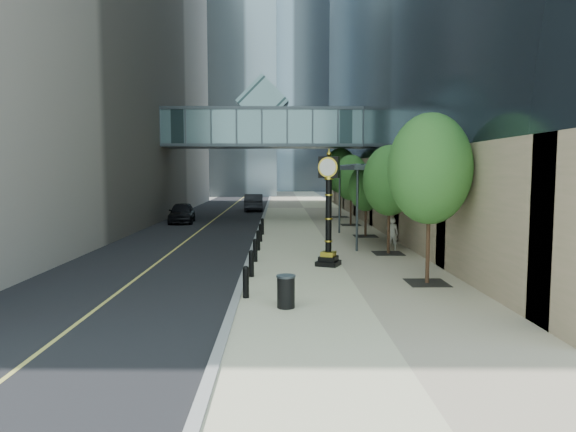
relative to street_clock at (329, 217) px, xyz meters
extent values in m
plane|color=gray|center=(-0.41, -6.43, -2.13)|extent=(320.00, 320.00, 0.00)
cube|color=black|center=(-7.41, 33.57, -2.12)|extent=(8.00, 180.00, 0.02)
cube|color=beige|center=(0.59, 33.57, -2.10)|extent=(8.00, 180.00, 0.06)
cube|color=gray|center=(-3.41, 33.57, -2.09)|extent=(0.25, 180.00, 0.07)
cube|color=#92A8B8|center=(-6.41, 113.57, 30.37)|extent=(22.00, 22.00, 65.00)
cube|color=#466C71|center=(-3.41, 21.57, 5.37)|extent=(17.00, 4.00, 3.00)
cube|color=#383F44|center=(-3.41, 21.57, 3.92)|extent=(17.00, 4.20, 0.25)
cube|color=#383F44|center=(-3.41, 21.57, 6.82)|extent=(17.00, 4.20, 0.25)
cube|color=#466C71|center=(-3.41, 21.57, 7.47)|extent=(4.24, 3.00, 4.24)
cube|color=#383F44|center=(3.09, 7.57, 2.07)|extent=(3.00, 8.00, 0.25)
cube|color=#466C71|center=(3.09, 7.57, 2.22)|extent=(2.80, 7.80, 0.06)
cylinder|color=#383F44|center=(1.79, 3.87, -0.03)|extent=(0.12, 0.12, 4.20)
cylinder|color=#383F44|center=(1.79, 11.27, -0.03)|extent=(0.12, 0.12, 4.20)
cylinder|color=black|center=(-3.11, -5.43, -1.62)|extent=(0.20, 0.20, 0.90)
cylinder|color=black|center=(-3.11, -2.23, -1.62)|extent=(0.20, 0.20, 0.90)
cylinder|color=black|center=(-3.11, 0.97, -1.62)|extent=(0.20, 0.20, 0.90)
cylinder|color=black|center=(-3.11, 4.17, -1.62)|extent=(0.20, 0.20, 0.90)
cylinder|color=black|center=(-3.11, 7.37, -1.62)|extent=(0.20, 0.20, 0.90)
cylinder|color=black|center=(-3.11, 10.57, -1.62)|extent=(0.20, 0.20, 0.90)
cube|color=black|center=(3.19, -3.43, -2.06)|extent=(1.40, 1.40, 0.02)
cylinder|color=#49301F|center=(3.19, -3.43, -0.48)|extent=(0.14, 0.14, 3.18)
ellipsoid|color=#306625|center=(3.19, -3.43, 1.98)|extent=(2.91, 2.91, 3.88)
cube|color=black|center=(3.19, 3.07, -2.06)|extent=(1.40, 1.40, 0.02)
cylinder|color=#49301F|center=(3.19, 3.07, -0.69)|extent=(0.14, 0.14, 2.76)
ellipsoid|color=#306625|center=(3.19, 3.07, 1.45)|extent=(2.53, 2.53, 3.37)
cube|color=black|center=(3.19, 9.57, -2.06)|extent=(1.40, 1.40, 0.02)
cylinder|color=#49301F|center=(3.19, 9.57, -0.91)|extent=(0.14, 0.14, 2.31)
ellipsoid|color=#306625|center=(3.19, 9.57, 0.88)|extent=(2.12, 2.12, 2.83)
cube|color=black|center=(3.19, 16.07, -2.06)|extent=(1.40, 1.40, 0.02)
cylinder|color=#49301F|center=(3.19, 16.07, -0.70)|extent=(0.14, 0.14, 2.73)
ellipsoid|color=#306625|center=(3.19, 16.07, 1.40)|extent=(2.50, 2.50, 3.33)
cube|color=black|center=(3.19, 22.57, -2.06)|extent=(1.40, 1.40, 0.02)
cylinder|color=#49301F|center=(3.19, 22.57, -0.50)|extent=(0.14, 0.14, 3.13)
ellipsoid|color=#306625|center=(3.19, 22.57, 1.92)|extent=(2.87, 2.87, 3.83)
cube|color=black|center=(0.00, 0.00, -1.97)|extent=(1.18, 1.18, 0.20)
cube|color=black|center=(0.00, 0.00, -1.77)|extent=(0.91, 0.91, 0.20)
cube|color=gold|center=(0.00, 0.00, -1.57)|extent=(0.72, 0.72, 0.20)
cylinder|color=black|center=(0.00, 0.00, 0.07)|extent=(0.26, 0.26, 3.08)
cube|color=black|center=(0.00, 0.00, 2.05)|extent=(0.89, 0.61, 0.89)
cylinder|color=white|center=(0.00, 0.17, 2.05)|extent=(0.65, 0.31, 0.69)
cylinder|color=white|center=(0.00, -0.17, 2.05)|extent=(0.65, 0.31, 0.69)
sphere|color=gold|center=(0.00, 0.00, 2.60)|extent=(0.20, 0.20, 0.20)
cylinder|color=black|center=(-1.87, -6.62, -1.62)|extent=(0.65, 0.65, 0.90)
imported|color=#BCB5AC|center=(3.61, 4.16, -1.24)|extent=(0.69, 0.56, 1.65)
imported|color=black|center=(-9.58, 18.35, -1.32)|extent=(2.29, 4.76, 1.57)
imported|color=black|center=(-4.61, 30.05, -1.26)|extent=(2.01, 5.21, 1.69)
camera|label=1|loc=(-2.07, -21.27, 1.92)|focal=32.00mm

